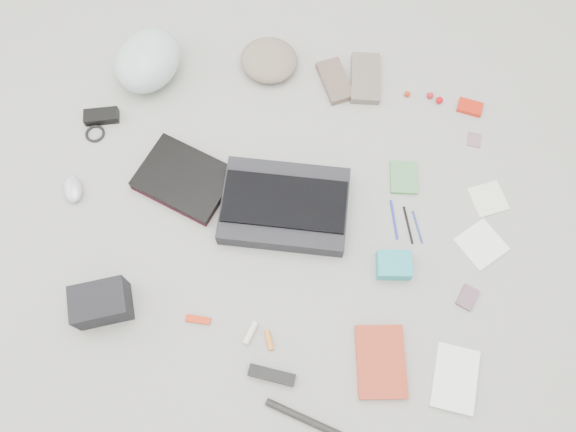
# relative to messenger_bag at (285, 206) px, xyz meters

# --- Properties ---
(ground_plane) EXTENTS (4.00, 4.00, 0.00)m
(ground_plane) POSITION_rel_messenger_bag_xyz_m (0.02, -0.04, -0.04)
(ground_plane) COLOR gray
(messenger_bag) EXTENTS (0.44, 0.32, 0.07)m
(messenger_bag) POSITION_rel_messenger_bag_xyz_m (0.00, 0.00, 0.00)
(messenger_bag) COLOR #232328
(messenger_bag) RESTS_ON ground_plane
(bag_flap) EXTENTS (0.42, 0.20, 0.01)m
(bag_flap) POSITION_rel_messenger_bag_xyz_m (0.00, 0.00, 0.04)
(bag_flap) COLOR black
(bag_flap) RESTS_ON messenger_bag
(laptop_sleeve) EXTENTS (0.37, 0.32, 0.02)m
(laptop_sleeve) POSITION_rel_messenger_bag_xyz_m (-0.37, 0.06, -0.02)
(laptop_sleeve) COLOR black
(laptop_sleeve) RESTS_ON ground_plane
(laptop) EXTENTS (0.37, 0.32, 0.02)m
(laptop) POSITION_rel_messenger_bag_xyz_m (-0.37, 0.06, -0.00)
(laptop) COLOR black
(laptop) RESTS_ON laptop_sleeve
(bike_helmet) EXTENTS (0.30, 0.34, 0.17)m
(bike_helmet) POSITION_rel_messenger_bag_xyz_m (-0.59, 0.49, 0.05)
(bike_helmet) COLOR #B0CDC6
(bike_helmet) RESTS_ON ground_plane
(beanie) EXTENTS (0.26, 0.26, 0.08)m
(beanie) POSITION_rel_messenger_bag_xyz_m (-0.15, 0.59, 0.00)
(beanie) COLOR #7B6E5A
(beanie) RESTS_ON ground_plane
(mitten_left) EXTENTS (0.17, 0.21, 0.03)m
(mitten_left) POSITION_rel_messenger_bag_xyz_m (0.11, 0.55, -0.02)
(mitten_left) COLOR brown
(mitten_left) RESTS_ON ground_plane
(mitten_right) EXTENTS (0.13, 0.22, 0.03)m
(mitten_right) POSITION_rel_messenger_bag_xyz_m (0.22, 0.58, -0.02)
(mitten_right) COLOR #6E645A
(mitten_right) RESTS_ON ground_plane
(power_brick) EXTENTS (0.13, 0.09, 0.03)m
(power_brick) POSITION_rel_messenger_bag_xyz_m (-0.73, 0.26, -0.02)
(power_brick) COLOR black
(power_brick) RESTS_ON ground_plane
(cable_coil) EXTENTS (0.08, 0.08, 0.01)m
(cable_coil) POSITION_rel_messenger_bag_xyz_m (-0.74, 0.19, -0.03)
(cable_coil) COLOR black
(cable_coil) RESTS_ON ground_plane
(mouse) EXTENTS (0.10, 0.12, 0.04)m
(mouse) POSITION_rel_messenger_bag_xyz_m (-0.75, -0.04, -0.02)
(mouse) COLOR #B0ADBF
(mouse) RESTS_ON ground_plane
(camera_bag) EXTENTS (0.21, 0.18, 0.11)m
(camera_bag) POSITION_rel_messenger_bag_xyz_m (-0.53, -0.43, 0.02)
(camera_bag) COLOR black
(camera_bag) RESTS_ON ground_plane
(multitool) EXTENTS (0.08, 0.02, 0.01)m
(multitool) POSITION_rel_messenger_bag_xyz_m (-0.22, -0.42, -0.03)
(multitool) COLOR red
(multitool) RESTS_ON ground_plane
(toiletry_tube_white) EXTENTS (0.04, 0.08, 0.02)m
(toiletry_tube_white) POSITION_rel_messenger_bag_xyz_m (-0.04, -0.44, -0.02)
(toiletry_tube_white) COLOR beige
(toiletry_tube_white) RESTS_ON ground_plane
(toiletry_tube_orange) EXTENTS (0.04, 0.06, 0.02)m
(toiletry_tube_orange) POSITION_rel_messenger_bag_xyz_m (0.02, -0.45, -0.03)
(toiletry_tube_orange) COLOR orange
(toiletry_tube_orange) RESTS_ON ground_plane
(u_lock) EXTENTS (0.15, 0.05, 0.03)m
(u_lock) POSITION_rel_messenger_bag_xyz_m (0.04, -0.56, -0.02)
(u_lock) COLOR black
(u_lock) RESTS_ON ground_plane
(bike_pump) EXTENTS (0.25, 0.09, 0.02)m
(bike_pump) POSITION_rel_messenger_bag_xyz_m (0.16, -0.67, -0.02)
(bike_pump) COLOR black
(bike_pump) RESTS_ON ground_plane
(book_red) EXTENTS (0.19, 0.25, 0.02)m
(book_red) POSITION_rel_messenger_bag_xyz_m (0.38, -0.47, -0.02)
(book_red) COLOR #C13A20
(book_red) RESTS_ON ground_plane
(book_white) EXTENTS (0.15, 0.21, 0.02)m
(book_white) POSITION_rel_messenger_bag_xyz_m (0.61, -0.48, -0.03)
(book_white) COLOR white
(book_white) RESTS_ON ground_plane
(notepad) EXTENTS (0.11, 0.13, 0.01)m
(notepad) POSITION_rel_messenger_bag_xyz_m (0.40, 0.18, -0.03)
(notepad) COLOR #49844C
(notepad) RESTS_ON ground_plane
(pen_blue) EXTENTS (0.04, 0.14, 0.01)m
(pen_blue) POSITION_rel_messenger_bag_xyz_m (0.38, 0.02, -0.03)
(pen_blue) COLOR #2222A3
(pen_blue) RESTS_ON ground_plane
(pen_black) EXTENTS (0.05, 0.13, 0.01)m
(pen_black) POSITION_rel_messenger_bag_xyz_m (0.43, 0.01, -0.03)
(pen_black) COLOR black
(pen_black) RESTS_ON ground_plane
(pen_navy) EXTENTS (0.05, 0.12, 0.01)m
(pen_navy) POSITION_rel_messenger_bag_xyz_m (0.46, 0.00, -0.03)
(pen_navy) COLOR navy
(pen_navy) RESTS_ON ground_plane
(accordion_wallet) EXTENTS (0.12, 0.10, 0.06)m
(accordion_wallet) POSITION_rel_messenger_bag_xyz_m (0.39, -0.15, -0.01)
(accordion_wallet) COLOR teal
(accordion_wallet) RESTS_ON ground_plane
(card_deck) EXTENTS (0.08, 0.09, 0.01)m
(card_deck) POSITION_rel_messenger_bag_xyz_m (0.64, -0.22, -0.03)
(card_deck) COLOR #745463
(card_deck) RESTS_ON ground_plane
(napkin_top) EXTENTS (0.15, 0.15, 0.01)m
(napkin_top) POSITION_rel_messenger_bag_xyz_m (0.70, 0.15, -0.03)
(napkin_top) COLOR silver
(napkin_top) RESTS_ON ground_plane
(napkin_bottom) EXTENTS (0.19, 0.19, 0.01)m
(napkin_bottom) POSITION_rel_messenger_bag_xyz_m (0.68, -0.03, -0.03)
(napkin_bottom) COLOR white
(napkin_bottom) RESTS_ON ground_plane
(lollipop_a) EXTENTS (0.02, 0.02, 0.02)m
(lollipop_a) POSITION_rel_messenger_bag_xyz_m (0.39, 0.53, -0.02)
(lollipop_a) COLOR #AF270D
(lollipop_a) RESTS_ON ground_plane
(lollipop_b) EXTENTS (0.03, 0.03, 0.02)m
(lollipop_b) POSITION_rel_messenger_bag_xyz_m (0.47, 0.54, -0.02)
(lollipop_b) COLOR #AB141C
(lollipop_b) RESTS_ON ground_plane
(lollipop_c) EXTENTS (0.03, 0.03, 0.03)m
(lollipop_c) POSITION_rel_messenger_bag_xyz_m (0.51, 0.52, -0.02)
(lollipop_c) COLOR #C6020D
(lollipop_c) RESTS_ON ground_plane
(altoids_tin) EXTENTS (0.10, 0.07, 0.02)m
(altoids_tin) POSITION_rel_messenger_bag_xyz_m (0.63, 0.51, -0.03)
(altoids_tin) COLOR red
(altoids_tin) RESTS_ON ground_plane
(stamp_sheet) EXTENTS (0.05, 0.06, 0.00)m
(stamp_sheet) POSITION_rel_messenger_bag_xyz_m (0.65, 0.38, -0.03)
(stamp_sheet) COLOR gray
(stamp_sheet) RESTS_ON ground_plane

